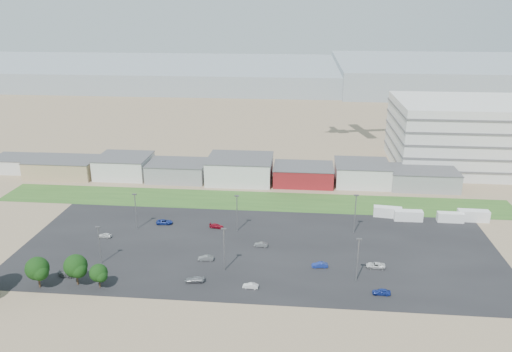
# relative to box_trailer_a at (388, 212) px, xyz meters

# --- Properties ---
(ground) EXTENTS (700.00, 700.00, 0.00)m
(ground) POSITION_rel_box_trailer_a_xyz_m (-40.55, -43.38, -1.49)
(ground) COLOR #7F6B51
(ground) RESTS_ON ground
(parking_lot) EXTENTS (120.00, 50.00, 0.01)m
(parking_lot) POSITION_rel_box_trailer_a_xyz_m (-35.55, -23.38, -1.48)
(parking_lot) COLOR black
(parking_lot) RESTS_ON ground
(grass_strip) EXTENTS (160.00, 16.00, 0.02)m
(grass_strip) POSITION_rel_box_trailer_a_xyz_m (-40.55, 8.62, -1.48)
(grass_strip) COLOR #2B5520
(grass_strip) RESTS_ON ground
(hills_backdrop) EXTENTS (700.00, 200.00, 9.00)m
(hills_backdrop) POSITION_rel_box_trailer_a_xyz_m (-0.55, 271.62, 3.01)
(hills_backdrop) COLOR gray
(hills_backdrop) RESTS_ON ground
(building_row) EXTENTS (170.00, 20.00, 8.00)m
(building_row) POSITION_rel_box_trailer_a_xyz_m (-57.55, 27.62, 2.51)
(building_row) COLOR silver
(building_row) RESTS_ON ground
(parking_garage) EXTENTS (80.00, 40.00, 25.00)m
(parking_garage) POSITION_rel_box_trailer_a_xyz_m (49.45, 51.62, 11.01)
(parking_garage) COLOR silver
(parking_garage) RESTS_ON ground
(box_trailer_a) EXTENTS (8.17, 3.40, 2.97)m
(box_trailer_a) POSITION_rel_box_trailer_a_xyz_m (0.00, 0.00, 0.00)
(box_trailer_a) COLOR silver
(box_trailer_a) RESTS_ON ground
(box_trailer_b) EXTENTS (7.93, 2.55, 2.97)m
(box_trailer_b) POSITION_rel_box_trailer_a_xyz_m (5.46, -2.12, -0.00)
(box_trailer_b) COLOR silver
(box_trailer_b) RESTS_ON ground
(box_trailer_c) EXTENTS (7.29, 2.40, 2.72)m
(box_trailer_c) POSITION_rel_box_trailer_a_xyz_m (17.18, -1.94, -0.13)
(box_trailer_c) COLOR silver
(box_trailer_c) RESTS_ON ground
(box_trailer_d) EXTENTS (8.57, 2.88, 3.19)m
(box_trailer_d) POSITION_rel_box_trailer_a_xyz_m (23.77, -0.71, 0.11)
(box_trailer_d) COLOR silver
(box_trailer_d) RESTS_ON ground
(tree_mid) EXTENTS (5.39, 5.39, 8.08)m
(tree_mid) POSITION_rel_box_trailer_a_xyz_m (-81.23, -46.19, 2.55)
(tree_mid) COLOR black
(tree_mid) RESTS_ON ground
(tree_right) EXTENTS (5.42, 5.42, 8.13)m
(tree_right) POSITION_rel_box_trailer_a_xyz_m (-73.47, -44.37, 2.58)
(tree_right) COLOR black
(tree_right) RESTS_ON ground
(tree_near) EXTENTS (4.18, 4.18, 6.28)m
(tree_near) POSITION_rel_box_trailer_a_xyz_m (-68.17, -45.01, 1.65)
(tree_near) COLOR black
(tree_near) RESTS_ON ground
(lightpole_front_l) EXTENTS (1.11, 0.46, 9.47)m
(lightpole_front_l) POSITION_rel_box_trailer_a_xyz_m (-72.04, -34.47, 3.25)
(lightpole_front_l) COLOR slate
(lightpole_front_l) RESTS_ON ground
(lightpole_front_m) EXTENTS (1.25, 0.52, 10.61)m
(lightpole_front_m) POSITION_rel_box_trailer_a_xyz_m (-42.31, -35.00, 3.82)
(lightpole_front_m) COLOR slate
(lightpole_front_m) RESTS_ON ground
(lightpole_front_r) EXTENTS (1.21, 0.51, 10.33)m
(lightpole_front_r) POSITION_rel_box_trailer_a_xyz_m (-12.32, -36.85, 3.68)
(lightpole_front_r) COLOR slate
(lightpole_front_r) RESTS_ON ground
(lightpole_back_l) EXTENTS (1.20, 0.50, 10.19)m
(lightpole_back_l) POSITION_rel_box_trailer_a_xyz_m (-69.72, -14.89, 3.61)
(lightpole_back_l) COLOR slate
(lightpole_back_l) RESTS_ON ground
(lightpole_back_m) EXTENTS (1.21, 0.50, 10.28)m
(lightpole_back_m) POSITION_rel_box_trailer_a_xyz_m (-42.15, -13.62, 3.65)
(lightpole_back_m) COLOR slate
(lightpole_back_m) RESTS_ON ground
(lightpole_back_r) EXTENTS (1.29, 0.54, 10.95)m
(lightpole_back_r) POSITION_rel_box_trailer_a_xyz_m (-10.63, -11.93, 3.99)
(lightpole_back_r) COLOR slate
(lightpole_back_r) RESTS_ON ground
(parked_car_0) EXTENTS (4.56, 2.35, 1.23)m
(parked_car_0) POSITION_rel_box_trailer_a_xyz_m (-7.30, -30.57, -0.87)
(parked_car_0) COLOR silver
(parked_car_0) RESTS_ON ground
(parked_car_1) EXTENTS (3.88, 1.69, 1.24)m
(parked_car_1) POSITION_rel_box_trailer_a_xyz_m (-20.29, -31.63, -0.87)
(parked_car_1) COLOR navy
(parked_car_1) RESTS_ON ground
(parked_car_2) EXTENTS (3.85, 1.62, 1.30)m
(parked_car_2) POSITION_rel_box_trailer_a_xyz_m (-7.56, -42.05, -0.84)
(parked_car_2) COLOR navy
(parked_car_2) RESTS_ON ground
(parked_car_3) EXTENTS (4.51, 2.28, 1.26)m
(parked_car_3) POSITION_rel_box_trailer_a_xyz_m (-48.15, -40.94, -0.86)
(parked_car_3) COLOR #A5A5AA
(parked_car_3) RESTS_ON ground
(parked_car_4) EXTENTS (3.85, 1.61, 1.24)m
(parked_car_4) POSITION_rel_box_trailer_a_xyz_m (-47.50, -30.81, -0.87)
(parked_car_4) COLOR #595B5E
(parked_car_4) RESTS_ON ground
(parked_car_5) EXTENTS (3.54, 1.56, 1.18)m
(parked_car_5) POSITION_rel_box_trailer_a_xyz_m (-76.46, -21.00, -0.90)
(parked_car_5) COLOR silver
(parked_car_5) RESTS_ON ground
(parked_car_6) EXTENTS (4.09, 2.10, 1.14)m
(parked_car_6) POSITION_rel_box_trailer_a_xyz_m (-48.10, -12.37, -0.92)
(parked_car_6) COLOR maroon
(parked_car_6) RESTS_ON ground
(parked_car_7) EXTENTS (3.52, 1.43, 1.13)m
(parked_car_7) POSITION_rel_box_trailer_a_xyz_m (-34.90, -22.35, -0.92)
(parked_car_7) COLOR #595B5E
(parked_car_7) RESTS_ON ground
(parked_car_9) EXTENTS (4.67, 2.44, 1.25)m
(parked_car_9) POSITION_rel_box_trailer_a_xyz_m (-63.07, -11.19, -0.86)
(parked_car_9) COLOR navy
(parked_car_9) RESTS_ON ground
(parked_car_10) EXTENTS (4.21, 2.14, 1.17)m
(parked_car_10) POSITION_rel_box_trailer_a_xyz_m (-77.38, -41.21, -0.90)
(parked_car_10) COLOR #595B5E
(parked_car_10) RESTS_ON ground
(parked_car_13) EXTENTS (3.48, 1.38, 1.13)m
(parked_car_13) POSITION_rel_box_trailer_a_xyz_m (-35.48, -42.18, -0.92)
(parked_car_13) COLOR silver
(parked_car_13) RESTS_ON ground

